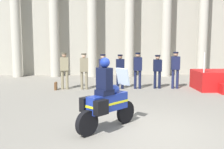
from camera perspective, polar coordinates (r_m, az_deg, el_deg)
The scene contains 11 objects.
ground_plane at distance 7.30m, azimuth 6.99°, elevation -11.58°, with size 28.00×28.00×0.00m, color gray.
colonnade_backdrop at distance 18.18m, azimuth 3.46°, elevation 12.25°, with size 18.35×1.45×7.25m.
officer_in_row_0 at distance 13.11m, azimuth -9.83°, elevation 1.37°, with size 0.39×0.24×1.73m.
officer_in_row_1 at distance 12.97m, azimuth -5.82°, elevation 1.28°, with size 0.39×0.24×1.70m.
officer_in_row_2 at distance 13.05m, azimuth -1.88°, elevation 1.23°, with size 0.39×0.24×1.65m.
officer_in_row_3 at distance 13.06m, azimuth 1.69°, elevation 1.20°, with size 0.39×0.24×1.64m.
officer_in_row_4 at distance 13.14m, azimuth 5.34°, elevation 1.43°, with size 0.39×0.24×1.72m.
officer_in_row_5 at distance 13.35m, azimuth 9.40°, elevation 1.16°, with size 0.39×0.24×1.61m.
officer_in_row_6 at distance 13.46m, azimuth 13.01°, elevation 1.52°, with size 0.39×0.24×1.76m.
motorcycle_with_rider at distance 7.15m, azimuth -1.29°, elevation -5.30°, with size 1.58×1.54×1.90m.
briefcase_on_ground at distance 13.17m, azimuth -11.57°, elevation -2.35°, with size 0.10×0.32×0.36m, color brown.
Camera 1 is at (-1.17, -6.81, 2.36)m, focal length 44.13 mm.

